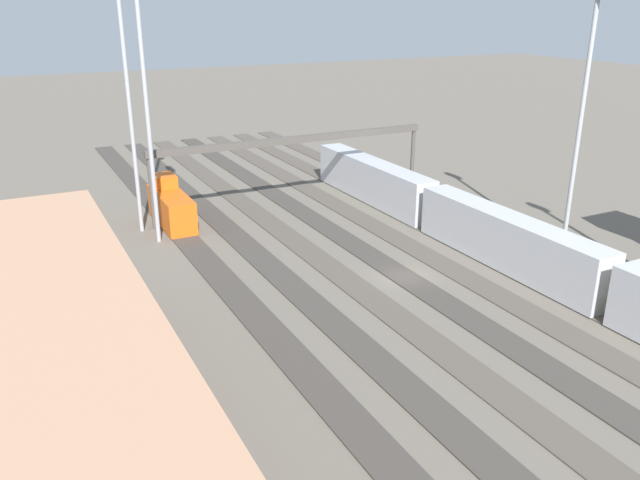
# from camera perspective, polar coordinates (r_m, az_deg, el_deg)

# --- Properties ---
(ground_plane) EXTENTS (400.00, 400.00, 0.00)m
(ground_plane) POSITION_cam_1_polar(r_m,az_deg,el_deg) (59.64, 7.39, -3.28)
(ground_plane) COLOR #60594F
(track_bed_0) EXTENTS (140.00, 2.80, 0.12)m
(track_bed_0) POSITION_cam_1_polar(r_m,az_deg,el_deg) (68.70, 17.82, -0.82)
(track_bed_0) COLOR #4C443D
(track_bed_0) RESTS_ON ground_plane
(track_bed_1) EXTENTS (140.00, 2.80, 0.12)m
(track_bed_1) POSITION_cam_1_polar(r_m,az_deg,el_deg) (65.43, 14.67, -1.55)
(track_bed_1) COLOR #4C443D
(track_bed_1) RESTS_ON ground_plane
(track_bed_2) EXTENTS (140.00, 2.80, 0.12)m
(track_bed_2) POSITION_cam_1_polar(r_m,az_deg,el_deg) (62.39, 11.20, -2.35)
(track_bed_2) COLOR #4C443D
(track_bed_2) RESTS_ON ground_plane
(track_bed_3) EXTENTS (140.00, 2.80, 0.12)m
(track_bed_3) POSITION_cam_1_polar(r_m,az_deg,el_deg) (59.62, 7.39, -3.22)
(track_bed_3) COLOR #3D3833
(track_bed_3) RESTS_ON ground_plane
(track_bed_4) EXTENTS (140.00, 2.80, 0.12)m
(track_bed_4) POSITION_cam_1_polar(r_m,az_deg,el_deg) (57.14, 3.22, -4.16)
(track_bed_4) COLOR #4C443D
(track_bed_4) RESTS_ON ground_plane
(track_bed_5) EXTENTS (140.00, 2.80, 0.12)m
(track_bed_5) POSITION_cam_1_polar(r_m,az_deg,el_deg) (55.02, -1.32, -5.15)
(track_bed_5) COLOR #3D3833
(track_bed_5) RESTS_ON ground_plane
(track_bed_6) EXTENTS (140.00, 2.80, 0.12)m
(track_bed_6) POSITION_cam_1_polar(r_m,az_deg,el_deg) (53.27, -6.20, -6.17)
(track_bed_6) COLOR #3D3833
(track_bed_6) RESTS_ON ground_plane
(train_on_track_6) EXTENTS (10.00, 3.00, 5.00)m
(train_on_track_6) POSITION_cam_1_polar(r_m,az_deg,el_deg) (74.32, -13.06, 2.95)
(train_on_track_6) COLOR #D85914
(train_on_track_6) RESTS_ON ground_plane
(train_on_track_1) EXTENTS (95.60, 3.00, 5.00)m
(train_on_track_1) POSITION_cam_1_polar(r_m,az_deg,el_deg) (55.55, 24.61, -3.96)
(train_on_track_1) COLOR #B7BABF
(train_on_track_1) RESTS_ON ground_plane
(light_mast_1) EXTENTS (2.80, 0.70, 30.28)m
(light_mast_1) POSITION_cam_1_polar(r_m,az_deg,el_deg) (69.85, -16.95, 15.64)
(light_mast_1) COLOR #9EA0A5
(light_mast_1) RESTS_ON ground_plane
(light_mast_2) EXTENTS (2.80, 0.70, 25.25)m
(light_mast_2) POSITION_cam_1_polar(r_m,az_deg,el_deg) (66.15, 22.41, 12.39)
(light_mast_2) COLOR #9EA0A5
(light_mast_2) RESTS_ON ground_plane
(light_mast_3) EXTENTS (2.80, 0.70, 26.22)m
(light_mast_3) POSITION_cam_1_polar(r_m,az_deg,el_deg) (66.13, -15.30, 13.65)
(light_mast_3) COLOR #9EA0A5
(light_mast_3) RESTS_ON ground_plane
(signal_gantry) EXTENTS (0.70, 35.00, 8.80)m
(signal_gantry) POSITION_cam_1_polar(r_m,az_deg,el_deg) (77.05, -2.32, 8.31)
(signal_gantry) COLOR #4C4742
(signal_gantry) RESTS_ON ground_plane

